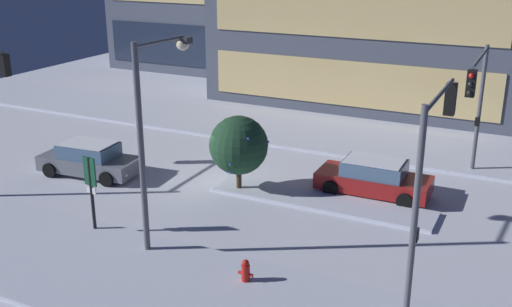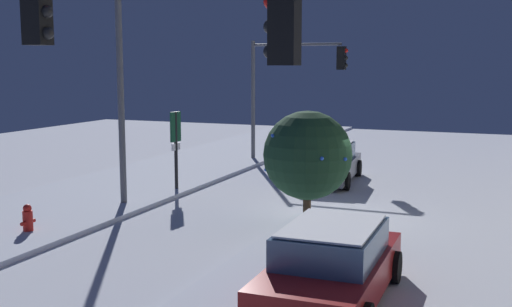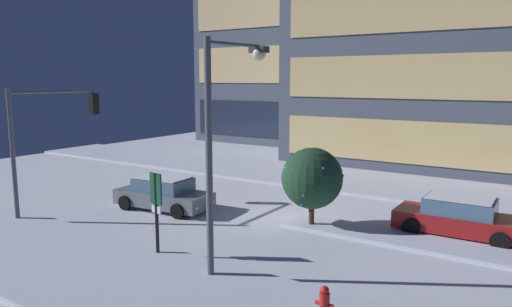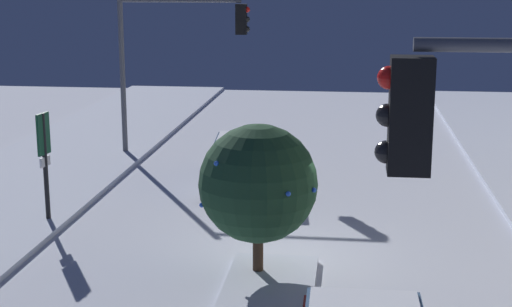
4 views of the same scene
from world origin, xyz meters
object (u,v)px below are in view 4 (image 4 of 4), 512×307
(traffic_light_corner_near_left, at_px, (175,44))
(parking_info_sign, at_px, (45,154))
(car_near, at_px, (243,164))
(decorated_tree_median, at_px, (258,184))
(street_lamp_arched, at_px, (0,50))

(traffic_light_corner_near_left, distance_m, parking_info_sign, 8.21)
(car_near, height_order, traffic_light_corner_near_left, traffic_light_corner_near_left)
(car_near, distance_m, parking_info_sign, 6.04)
(parking_info_sign, bearing_deg, decorated_tree_median, -19.29)
(parking_info_sign, relative_size, decorated_tree_median, 0.88)
(street_lamp_arched, distance_m, decorated_tree_median, 5.99)
(car_near, relative_size, decorated_tree_median, 1.46)
(street_lamp_arched, height_order, decorated_tree_median, street_lamp_arched)
(car_near, relative_size, parking_info_sign, 1.66)
(car_near, bearing_deg, parking_info_sign, -52.86)
(traffic_light_corner_near_left, relative_size, decorated_tree_median, 1.72)
(parking_info_sign, bearing_deg, street_lamp_arched, -76.15)
(traffic_light_corner_near_left, bearing_deg, street_lamp_arched, -96.91)
(car_near, bearing_deg, decorated_tree_median, 5.61)
(street_lamp_arched, relative_size, parking_info_sign, 2.48)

